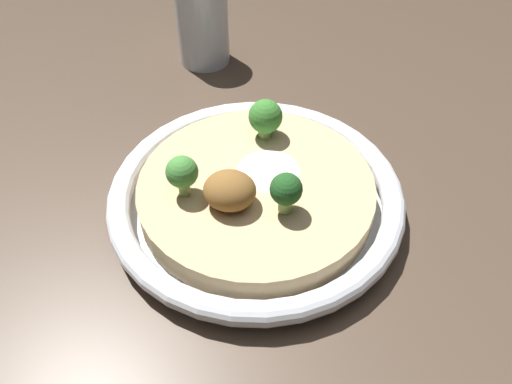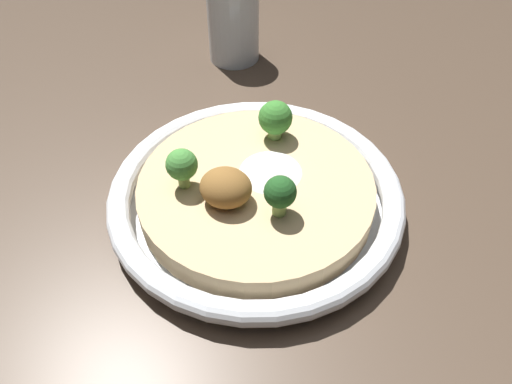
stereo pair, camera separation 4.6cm
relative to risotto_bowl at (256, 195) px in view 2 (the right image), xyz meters
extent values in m
plane|color=#47382B|center=(0.00, 0.00, -0.02)|extent=(6.00, 6.00, 0.00)
cylinder|color=silver|center=(0.00, 0.00, -0.01)|extent=(0.25, 0.25, 0.01)
torus|color=silver|center=(0.00, 0.00, 0.00)|extent=(0.27, 0.27, 0.02)
cylinder|color=tan|center=(0.00, 0.00, 0.00)|extent=(0.22, 0.22, 0.03)
cone|color=white|center=(-0.01, -0.02, 0.02)|extent=(0.06, 0.06, 0.02)
ellipsoid|color=brown|center=(0.02, 0.03, 0.03)|extent=(0.05, 0.04, 0.03)
cylinder|color=#84A856|center=(-0.03, 0.03, 0.03)|extent=(0.01, 0.01, 0.02)
sphere|color=#1E4C1E|center=(-0.03, 0.03, 0.04)|extent=(0.03, 0.03, 0.03)
cylinder|color=#84A856|center=(0.06, 0.02, 0.03)|extent=(0.01, 0.01, 0.02)
sphere|color=#428438|center=(0.06, 0.02, 0.04)|extent=(0.03, 0.03, 0.03)
cylinder|color=#759E4C|center=(0.00, -0.07, 0.02)|extent=(0.02, 0.02, 0.02)
sphere|color=#387A2D|center=(0.00, -0.07, 0.04)|extent=(0.03, 0.03, 0.03)
cylinder|color=silver|center=(0.10, -0.25, 0.03)|extent=(0.07, 0.07, 0.10)
camera|label=1|loc=(-0.04, 0.32, 0.33)|focal=35.00mm
camera|label=2|loc=(-0.09, 0.31, 0.33)|focal=35.00mm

